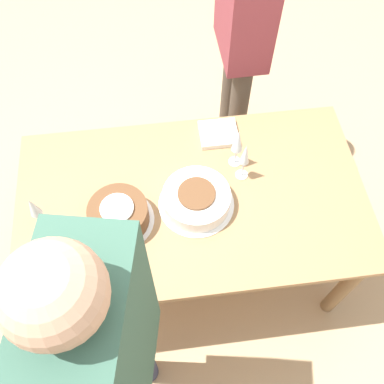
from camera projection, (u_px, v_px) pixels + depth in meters
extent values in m
plane|color=tan|center=(192.00, 258.00, 2.55)|extent=(12.00, 12.00, 0.00)
cube|color=#9E754C|center=(192.00, 199.00, 1.94)|extent=(1.58, 0.91, 0.03)
cylinder|color=brown|center=(51.00, 323.00, 2.02)|extent=(0.07, 0.07, 0.70)
cylinder|color=brown|center=(346.00, 286.00, 2.11)|extent=(0.07, 0.07, 0.70)
cylinder|color=brown|center=(57.00, 187.00, 2.40)|extent=(0.07, 0.07, 0.70)
cylinder|color=brown|center=(306.00, 161.00, 2.49)|extent=(0.07, 0.07, 0.70)
cylinder|color=white|center=(196.00, 204.00, 1.91)|extent=(0.34, 0.34, 0.01)
cylinder|color=white|center=(196.00, 199.00, 1.87)|extent=(0.30, 0.30, 0.08)
cylinder|color=brown|center=(197.00, 194.00, 1.83)|extent=(0.16, 0.16, 0.01)
cylinder|color=white|center=(121.00, 220.00, 1.87)|extent=(0.30, 0.30, 0.01)
cylinder|color=brown|center=(119.00, 214.00, 1.82)|extent=(0.26, 0.26, 0.10)
cylinder|color=white|center=(117.00, 208.00, 1.78)|extent=(0.14, 0.14, 0.01)
cylinder|color=silver|center=(235.00, 162.00, 2.03)|extent=(0.06, 0.06, 0.00)
cylinder|color=silver|center=(236.00, 155.00, 1.98)|extent=(0.01, 0.01, 0.10)
cone|color=silver|center=(238.00, 140.00, 1.89)|extent=(0.05, 0.05, 0.13)
cylinder|color=silver|center=(242.00, 175.00, 1.99)|extent=(0.06, 0.06, 0.00)
cylinder|color=silver|center=(243.00, 168.00, 1.94)|extent=(0.01, 0.01, 0.10)
cone|color=silver|center=(245.00, 154.00, 1.85)|extent=(0.04, 0.04, 0.12)
cylinder|color=silver|center=(44.00, 223.00, 1.86)|extent=(0.07, 0.07, 0.00)
cylinder|color=silver|center=(40.00, 218.00, 1.82)|extent=(0.01, 0.01, 0.09)
cone|color=silver|center=(33.00, 207.00, 1.73)|extent=(0.05, 0.05, 0.11)
cube|color=silver|center=(49.00, 272.00, 1.75)|extent=(0.17, 0.04, 0.00)
cube|color=silver|center=(47.00, 272.00, 1.74)|extent=(0.16, 0.07, 0.00)
cube|color=silver|center=(51.00, 275.00, 1.73)|extent=(0.17, 0.04, 0.00)
cube|color=silver|center=(49.00, 265.00, 1.75)|extent=(0.17, 0.01, 0.00)
cube|color=silver|center=(50.00, 270.00, 1.74)|extent=(0.16, 0.09, 0.00)
cube|color=silver|center=(44.00, 274.00, 1.73)|extent=(0.17, 0.01, 0.00)
cube|color=silver|center=(218.00, 134.00, 2.10)|extent=(0.19, 0.16, 0.03)
cylinder|color=#2D334C|center=(139.00, 357.00, 1.86)|extent=(0.11, 0.11, 0.86)
cube|color=#335647|center=(102.00, 347.00, 1.13)|extent=(0.30, 0.44, 0.72)
sphere|color=tan|center=(53.00, 294.00, 0.73)|extent=(0.20, 0.20, 0.20)
cylinder|color=#4C4238|center=(230.00, 91.00, 2.68)|extent=(0.11, 0.11, 0.83)
cylinder|color=#4C4238|center=(237.00, 117.00, 2.57)|extent=(0.11, 0.11, 0.83)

